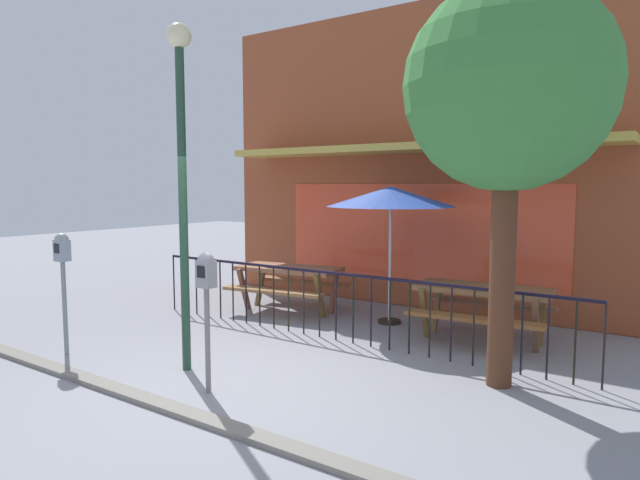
% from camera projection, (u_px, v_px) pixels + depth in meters
% --- Properties ---
extents(ground, '(40.00, 40.00, 0.00)m').
position_uv_depth(ground, '(233.00, 384.00, 6.03)').
color(ground, gray).
extents(pub_storefront, '(8.03, 1.45, 5.30)m').
position_uv_depth(pub_storefront, '(421.00, 159.00, 9.76)').
color(pub_storefront, '#562822').
rests_on(pub_storefront, ground).
extents(patio_fence_front, '(6.77, 0.04, 0.97)m').
position_uv_depth(patio_fence_front, '(336.00, 294.00, 7.68)').
color(patio_fence_front, black).
rests_on(patio_fence_front, ground).
extents(picnic_table_left, '(1.98, 1.61, 0.79)m').
position_uv_depth(picnic_table_left, '(289.00, 276.00, 9.48)').
color(picnic_table_left, '#8E5B40').
rests_on(picnic_table_left, ground).
extents(picnic_table_right, '(1.91, 1.51, 0.79)m').
position_uv_depth(picnic_table_right, '(483.00, 298.00, 7.61)').
color(picnic_table_right, brown).
rests_on(picnic_table_right, ground).
extents(patio_umbrella, '(2.00, 2.00, 2.16)m').
position_uv_depth(patio_umbrella, '(391.00, 197.00, 8.50)').
color(patio_umbrella, black).
rests_on(patio_umbrella, ground).
extents(parking_meter_near, '(0.18, 0.17, 1.49)m').
position_uv_depth(parking_meter_near, '(206.00, 285.00, 5.66)').
color(parking_meter_near, slate).
rests_on(parking_meter_near, ground).
extents(parking_meter_far, '(0.18, 0.17, 1.57)m').
position_uv_depth(parking_meter_far, '(63.00, 261.00, 6.97)').
color(parking_meter_far, slate).
rests_on(parking_meter_far, ground).
extents(street_tree, '(2.18, 2.18, 4.28)m').
position_uv_depth(street_tree, '(508.00, 90.00, 5.68)').
color(street_tree, '#512F1D').
rests_on(street_tree, ground).
extents(street_lamp, '(0.28, 0.28, 3.98)m').
position_uv_depth(street_lamp, '(182.00, 148.00, 6.25)').
color(street_lamp, '#224431').
rests_on(street_lamp, ground).
extents(curb_edge, '(11.24, 0.20, 0.11)m').
position_uv_depth(curb_edge, '(170.00, 410.00, 5.32)').
color(curb_edge, gray).
rests_on(curb_edge, ground).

